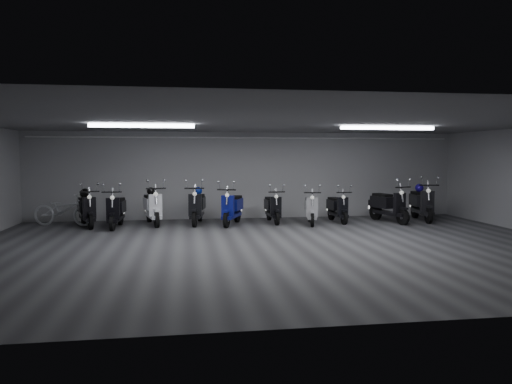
{
  "coord_description": "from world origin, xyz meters",
  "views": [
    {
      "loc": [
        -2.03,
        -10.38,
        2.05
      ],
      "look_at": [
        -0.11,
        2.5,
        1.05
      ],
      "focal_mm": 33.41,
      "sensor_mm": 36.0,
      "label": 1
    }
  ],
  "objects": [
    {
      "name": "helmet_0",
      "position": [
        -1.64,
        4.1,
        0.98
      ],
      "size": [
        0.24,
        0.24,
        0.24
      ],
      "primitive_type": "sphere",
      "color": "navy",
      "rests_on": "scooter_3"
    },
    {
      "name": "helmet_2",
      "position": [
        -4.92,
        3.99,
        0.95
      ],
      "size": [
        0.28,
        0.28,
        0.28
      ],
      "primitive_type": "sphere",
      "color": "black",
      "rests_on": "scooter_0"
    },
    {
      "name": "ceiling",
      "position": [
        0.0,
        0.0,
        2.8
      ],
      "size": [
        14.0,
        10.0,
        0.01
      ],
      "primitive_type": "cube",
      "color": "slate",
      "rests_on": "ground"
    },
    {
      "name": "fluor_strip_right",
      "position": [
        3.0,
        1.0,
        2.74
      ],
      "size": [
        2.4,
        0.18,
        0.08
      ],
      "primitive_type": "cube",
      "color": "white",
      "rests_on": "ceiling"
    },
    {
      "name": "scooter_5",
      "position": [
        0.6,
        3.81,
        0.61
      ],
      "size": [
        0.6,
        1.66,
        1.22
      ],
      "primitive_type": null,
      "rotation": [
        0.0,
        0.0,
        0.03
      ],
      "color": "black",
      "rests_on": "floor"
    },
    {
      "name": "scooter_4",
      "position": [
        -0.67,
        3.54,
        0.67
      ],
      "size": [
        1.21,
        1.9,
        1.35
      ],
      "primitive_type": null,
      "rotation": [
        0.0,
        0.0,
        -0.37
      ],
      "color": "navy",
      "rests_on": "floor"
    },
    {
      "name": "bicycle",
      "position": [
        -5.54,
        4.06,
        0.58
      ],
      "size": [
        1.91,
        1.07,
        1.17
      ],
      "primitive_type": "imported",
      "rotation": [
        0.0,
        0.0,
        1.32
      ],
      "color": "silver",
      "rests_on": "floor"
    },
    {
      "name": "helmet_1",
      "position": [
        -3.05,
        4.14,
        0.98
      ],
      "size": [
        0.24,
        0.24,
        0.24
      ],
      "primitive_type": "sphere",
      "color": "black",
      "rests_on": "scooter_2"
    },
    {
      "name": "scooter_2",
      "position": [
        -2.99,
        3.89,
        0.7
      ],
      "size": [
        1.04,
        1.96,
        1.39
      ],
      "primitive_type": null,
      "rotation": [
        0.0,
        0.0,
        0.24
      ],
      "color": "white",
      "rests_on": "floor"
    },
    {
      "name": "fluor_strip_left",
      "position": [
        -3.0,
        1.0,
        2.74
      ],
      "size": [
        2.4,
        0.18,
        0.08
      ],
      "primitive_type": "cube",
      "color": "white",
      "rests_on": "ceiling"
    },
    {
      "name": "scooter_9",
      "position": [
        5.31,
        3.54,
        0.72
      ],
      "size": [
        0.94,
        2.01,
        1.44
      ],
      "primitive_type": null,
      "rotation": [
        0.0,
        0.0,
        -0.16
      ],
      "color": "black",
      "rests_on": "floor"
    },
    {
      "name": "back_wall",
      "position": [
        0.0,
        5.0,
        1.4
      ],
      "size": [
        14.0,
        0.01,
        2.8
      ],
      "primitive_type": "cube",
      "color": "#9E9FA1",
      "rests_on": "ground"
    },
    {
      "name": "floor",
      "position": [
        0.0,
        0.0,
        -0.01
      ],
      "size": [
        14.0,
        10.0,
        0.01
      ],
      "primitive_type": "cube",
      "color": "#3D3D40",
      "rests_on": "ground"
    },
    {
      "name": "scooter_7",
      "position": [
        2.59,
        3.62,
        0.59
      ],
      "size": [
        0.62,
        1.62,
        1.19
      ],
      "primitive_type": null,
      "rotation": [
        0.0,
        0.0,
        0.06
      ],
      "color": "black",
      "rests_on": "floor"
    },
    {
      "name": "scooter_8",
      "position": [
        4.14,
        3.35,
        0.7
      ],
      "size": [
        1.12,
        1.97,
        1.39
      ],
      "primitive_type": null,
      "rotation": [
        0.0,
        0.0,
        0.28
      ],
      "color": "black",
      "rests_on": "floor"
    },
    {
      "name": "scooter_1",
      "position": [
        -3.97,
        3.44,
        0.66
      ],
      "size": [
        0.68,
        1.8,
        1.32
      ],
      "primitive_type": null,
      "rotation": [
        0.0,
        0.0,
        -0.05
      ],
      "color": "black",
      "rests_on": "floor"
    },
    {
      "name": "scooter_6",
      "position": [
        1.68,
        3.34,
        0.61
      ],
      "size": [
        0.86,
        1.72,
        1.23
      ],
      "primitive_type": null,
      "rotation": [
        0.0,
        0.0,
        -0.2
      ],
      "color": "#AFAFB3",
      "rests_on": "floor"
    },
    {
      "name": "conduit",
      "position": [
        0.0,
        4.92,
        2.62
      ],
      "size": [
        13.6,
        0.05,
        0.05
      ],
      "primitive_type": "cylinder",
      "rotation": [
        0.0,
        1.57,
        0.0
      ],
      "color": "white",
      "rests_on": "back_wall"
    },
    {
      "name": "helmet_3",
      "position": [
        5.35,
        3.81,
        1.02
      ],
      "size": [
        0.26,
        0.26,
        0.26
      ],
      "primitive_type": "sphere",
      "color": "#1B0C89",
      "rests_on": "scooter_9"
    },
    {
      "name": "scooter_3",
      "position": [
        -1.68,
        3.84,
        0.69
      ],
      "size": [
        0.9,
        1.94,
        1.39
      ],
      "primitive_type": null,
      "rotation": [
        0.0,
        0.0,
        -0.15
      ],
      "color": "black",
      "rests_on": "floor"
    },
    {
      "name": "front_wall",
      "position": [
        0.0,
        -5.0,
        1.4
      ],
      "size": [
        14.0,
        0.01,
        2.8
      ],
      "primitive_type": "cube",
      "color": "#9E9FA1",
      "rests_on": "ground"
    },
    {
      "name": "scooter_0",
      "position": [
        -4.84,
        3.76,
        0.66
      ],
      "size": [
        1.16,
        1.86,
        1.31
      ],
      "primitive_type": null,
      "rotation": [
        0.0,
        0.0,
        0.35
      ],
      "color": "black",
      "rests_on": "floor"
    }
  ]
}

